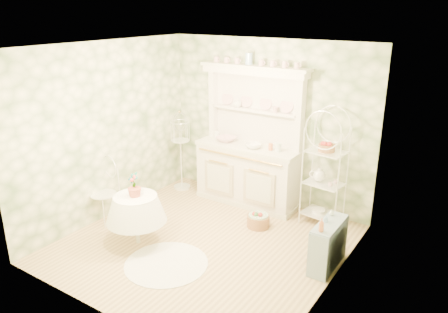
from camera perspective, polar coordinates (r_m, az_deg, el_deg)
The scene contains 22 objects.
floor at distance 6.27m, azimuth -2.57°, elevation -11.26°, with size 3.60×3.60×0.00m, color tan.
ceiling at distance 5.43m, azimuth -3.00°, elevation 14.16°, with size 3.60×3.60×0.00m, color white.
wall_left at distance 6.88m, azimuth -15.00°, elevation 3.13°, with size 3.60×3.60×0.00m, color white.
wall_right at distance 4.93m, azimuth 14.46°, elevation -3.15°, with size 3.60×3.60×0.00m, color white.
wall_back at distance 7.18m, azimuth 5.74°, elevation 4.35°, with size 3.60×3.60×0.00m, color white.
wall_front at distance 4.48m, azimuth -16.48°, elevation -5.61°, with size 3.60×3.60×0.00m, color white.
kitchen_dresser at distance 7.09m, azimuth 3.19°, elevation 2.50°, with size 1.87×0.61×2.29m, color white.
bakers_rack at distance 6.63m, azimuth 13.02°, elevation -1.94°, with size 0.52×0.37×1.68m, color white.
side_shelf at distance 5.78m, azimuth 13.42°, elevation -11.19°, with size 0.26×0.71×0.60m, color #8B9FB1.
round_table at distance 6.26m, azimuth -11.30°, elevation -8.53°, with size 0.55×0.55×0.60m, color white.
cafe_chair at distance 6.93m, azimuth -15.43°, elevation -5.21°, with size 0.36×0.36×0.78m, color white.
birdcage_stand at distance 7.80m, azimuth -5.68°, elevation 1.07°, with size 0.36×0.36×1.53m, color white.
floor_basket at distance 6.66m, azimuth 4.50°, elevation -8.16°, with size 0.38×0.38×0.25m, color #A67248.
lace_rug at distance 5.86m, azimuth -7.54°, elevation -13.71°, with size 1.09×1.09×0.01m, color white.
bowl_floral at distance 7.32m, azimuth 0.30°, elevation 2.04°, with size 0.32×0.32×0.08m, color white.
bowl_white at distance 6.99m, azimuth 3.84°, elevation 1.14°, with size 0.25×0.25×0.08m, color white.
cup_left at distance 7.25m, azimuth 1.78°, elevation 6.69°, with size 0.13×0.13×0.10m, color white.
cup_right at distance 6.93m, azimuth 6.72°, elevation 5.99°, with size 0.10×0.10×0.09m, color white.
potted_geranium at distance 6.06m, azimuth -11.67°, elevation -3.79°, with size 0.17×0.12×0.33m, color #3F7238.
bottle_amber at distance 5.38m, azimuth 12.60°, elevation -8.90°, with size 0.07×0.07×0.17m, color #C4693A.
bottle_blue at distance 5.63m, azimuth 13.19°, elevation -7.96°, with size 0.04×0.04×0.10m, color #90B2DB.
bottle_glass at distance 5.81m, azimuth 13.87°, elevation -7.17°, with size 0.06×0.06×0.08m, color silver.
Camera 1 is at (3.20, -4.36, 3.16)m, focal length 35.00 mm.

